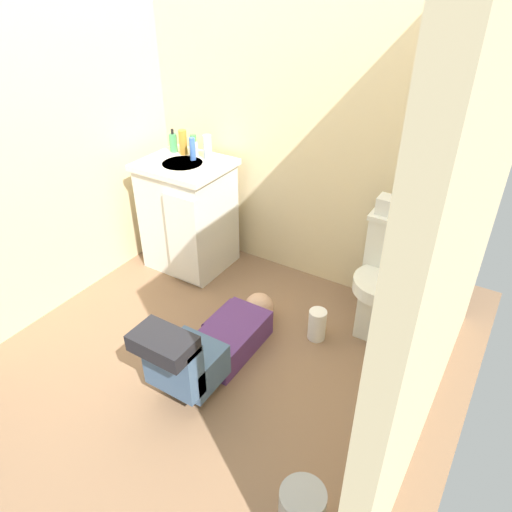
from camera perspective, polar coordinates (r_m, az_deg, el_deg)
The scene contains 17 objects.
ground_plane at distance 2.97m, azimuth -4.72°, elevation -11.14°, with size 2.81×3.01×0.04m, color #826147.
wall_back at distance 3.16m, azimuth 5.89°, elevation 17.19°, with size 2.47×0.08×2.40m, color beige.
wall_left at distance 3.15m, azimuth -24.32°, elevation 14.55°, with size 0.08×2.01×2.40m, color beige.
wall_right at distance 1.89m, azimuth 24.24°, elevation 3.50°, with size 0.08×2.01×2.40m, color beige.
toilet at distance 2.98m, azimuth 15.56°, elevation -2.65°, with size 0.36×0.46×0.75m.
vanity_cabinet at distance 3.52m, azimuth -8.11°, elevation 4.98°, with size 0.60×0.53×0.82m.
faucet at distance 3.44m, azimuth -7.20°, elevation 12.65°, with size 0.02×0.02×0.10m, color silver.
person_plumber at distance 2.72m, azimuth -5.43°, elevation -10.53°, with size 0.39×1.06×0.52m.
tissue_box at distance 2.85m, azimuth 16.55°, elevation 5.64°, with size 0.22×0.11×0.10m, color silver.
toiletry_bag at distance 2.82m, azimuth 19.44°, elevation 4.92°, with size 0.12×0.09×0.11m, color #33598C.
soap_dispenser at distance 3.54m, azimuth -9.92°, elevation 13.29°, with size 0.06×0.06×0.17m.
bottle_amber at distance 3.47m, azimuth -8.76°, elevation 13.36°, with size 0.06×0.06×0.17m, color orange.
bottle_green at distance 3.45m, azimuth -7.52°, elevation 13.10°, with size 0.05×0.05×0.15m, color #499A4A.
bottle_blue at distance 3.36m, azimuth -7.65°, elevation 12.65°, with size 0.04×0.04×0.16m, color #3A63BB.
bottle_clear at distance 3.35m, azimuth -5.86°, elevation 12.85°, with size 0.06×0.06×0.17m, color silver.
paper_towel_roll at distance 2.97m, azimuth 7.35°, elevation -8.18°, with size 0.11×0.11×0.21m, color white.
toilet_paper_roll at distance 2.66m, azimuth 14.34°, elevation -16.94°, with size 0.11×0.11×0.10m, color white.
Camera 1 is at (1.33, -1.69, 2.03)m, focal length 33.28 mm.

